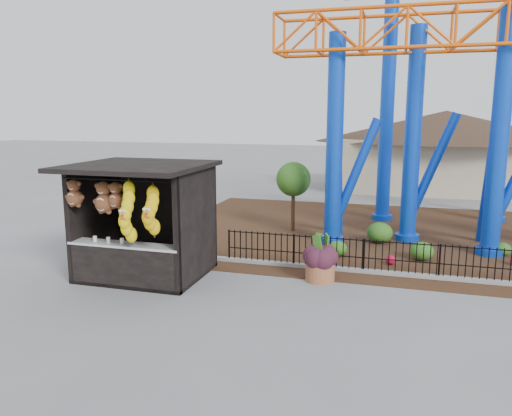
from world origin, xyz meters
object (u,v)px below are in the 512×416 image
(prize_booth, at_px, (140,223))
(roller_coaster, at_px, (451,54))
(potted_plant, at_px, (326,263))
(terracotta_planter, at_px, (320,271))

(prize_booth, distance_m, roller_coaster, 11.99)
(roller_coaster, bearing_deg, potted_plant, -118.54)
(prize_booth, bearing_deg, roller_coaster, 42.08)
(roller_coaster, xyz_separation_m, terracotta_planter, (-3.39, -6.21, -6.16))
(roller_coaster, xyz_separation_m, potted_plant, (-3.25, -5.98, -6.00))
(roller_coaster, bearing_deg, terracotta_planter, -118.60)
(roller_coaster, distance_m, terracotta_planter, 9.38)
(prize_booth, distance_m, potted_plant, 5.16)
(prize_booth, height_order, terracotta_planter, prize_booth)
(prize_booth, xyz_separation_m, terracotta_planter, (4.73, 1.11, -1.25))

